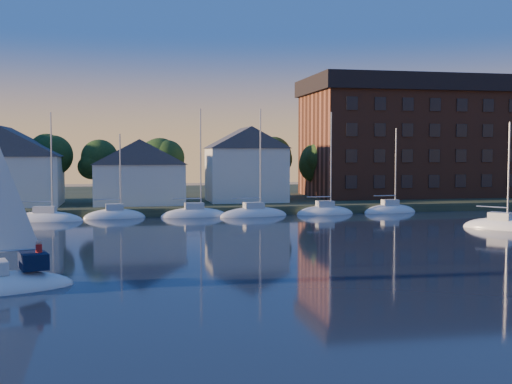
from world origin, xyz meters
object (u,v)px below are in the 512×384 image
object	(u,v)px
clubhouse_centre	(139,171)
clubhouse_west	(6,165)
condo_block	(409,137)
clubhouse_east	(246,164)
drifting_sailboat_right	(500,228)

from	to	relation	value
clubhouse_centre	clubhouse_west	bearing A→B (deg)	176.42
clubhouse_west	condo_block	size ratio (longest dim) A/B	0.44
clubhouse_east	drifting_sailboat_right	size ratio (longest dim) A/B	0.91
clubhouse_west	condo_block	xyz separation A→B (m)	(56.00, 6.95, 3.86)
clubhouse_west	clubhouse_east	xyz separation A→B (m)	(30.00, 1.00, 0.07)
clubhouse_west	condo_block	distance (m)	56.56
clubhouse_east	drifting_sailboat_right	bearing A→B (deg)	-53.53
drifting_sailboat_right	clubhouse_west	bearing A→B (deg)	-157.83
clubhouse_centre	condo_block	size ratio (longest dim) A/B	0.37
clubhouse_west	condo_block	world-z (taller)	condo_block
drifting_sailboat_right	clubhouse_centre	bearing A→B (deg)	-166.68
clubhouse_west	clubhouse_centre	bearing A→B (deg)	-3.58
clubhouse_east	drifting_sailboat_right	distance (m)	34.44
clubhouse_centre	condo_block	xyz separation A→B (m)	(40.00, 7.95, 4.66)
clubhouse_east	condo_block	distance (m)	26.94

